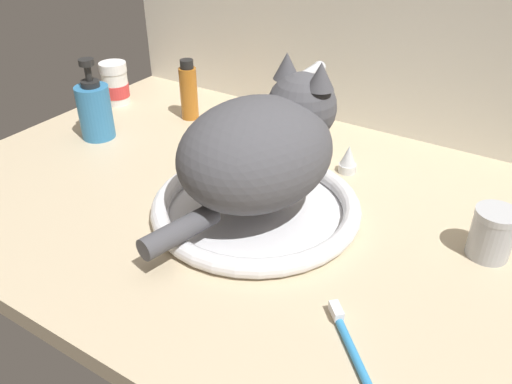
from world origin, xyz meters
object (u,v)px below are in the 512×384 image
(faucet, at_px, (314,126))
(cat, at_px, (265,146))
(metal_jar, at_px, (492,233))
(soap_pump_bottle, at_px, (95,110))
(sink_basin, at_px, (256,207))
(amber_bottle, at_px, (189,91))
(pill_bottle, at_px, (115,85))
(toothbrush, at_px, (354,354))

(faucet, bearing_deg, cat, -88.70)
(metal_jar, relative_size, soap_pump_bottle, 0.46)
(sink_basin, height_order, amber_bottle, amber_bottle)
(metal_jar, bearing_deg, sink_basin, -165.15)
(faucet, bearing_deg, pill_bottle, 177.75)
(faucet, relative_size, metal_jar, 2.59)
(cat, height_order, metal_jar, cat)
(sink_basin, bearing_deg, cat, 77.91)
(soap_pump_bottle, bearing_deg, faucet, 17.26)
(faucet, distance_m, soap_pump_bottle, 0.44)
(pill_bottle, height_order, soap_pump_bottle, soap_pump_bottle)
(amber_bottle, relative_size, soap_pump_bottle, 0.80)
(sink_basin, xyz_separation_m, metal_jar, (0.33, 0.09, 0.02))
(amber_bottle, distance_m, soap_pump_bottle, 0.20)
(faucet, height_order, pill_bottle, faucet)
(sink_basin, relative_size, pill_bottle, 3.46)
(sink_basin, height_order, cat, cat)
(metal_jar, bearing_deg, amber_bottle, 167.24)
(sink_basin, distance_m, cat, 0.10)
(toothbrush, bearing_deg, soap_pump_bottle, 159.79)
(pill_bottle, bearing_deg, metal_jar, -8.31)
(cat, bearing_deg, metal_jar, 11.99)
(pill_bottle, relative_size, metal_jar, 1.28)
(metal_jar, distance_m, toothbrush, 0.29)
(metal_jar, bearing_deg, pill_bottle, 171.69)
(metal_jar, bearing_deg, soap_pump_bottle, -177.99)
(sink_basin, xyz_separation_m, toothbrush, (0.25, -0.18, -0.01))
(faucet, relative_size, amber_bottle, 1.48)
(soap_pump_bottle, bearing_deg, sink_basin, -8.40)
(metal_jar, bearing_deg, faucet, 162.67)
(faucet, bearing_deg, sink_basin, -90.00)
(sink_basin, height_order, metal_jar, metal_jar)
(pill_bottle, distance_m, metal_jar, 0.86)
(amber_bottle, bearing_deg, cat, -33.87)
(sink_basin, relative_size, cat, 0.89)
(sink_basin, relative_size, amber_bottle, 2.55)
(sink_basin, distance_m, pill_bottle, 0.56)
(pill_bottle, relative_size, amber_bottle, 0.74)
(faucet, bearing_deg, soap_pump_bottle, -162.74)
(pill_bottle, xyz_separation_m, toothbrush, (0.76, -0.40, -0.04))
(pill_bottle, bearing_deg, soap_pump_bottle, -56.70)
(amber_bottle, distance_m, metal_jar, 0.67)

